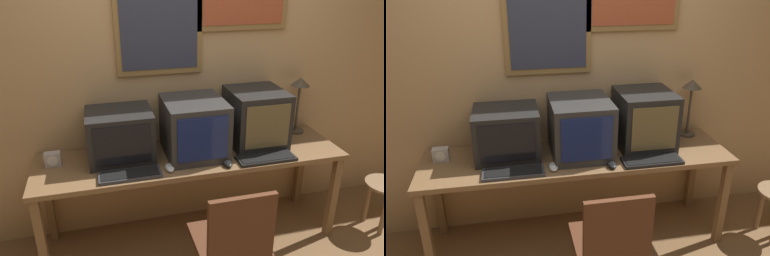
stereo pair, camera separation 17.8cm
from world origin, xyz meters
TOP-DOWN VIEW (x-y plane):
  - wall_back at (0.00, 1.36)m, footprint 8.00×0.08m
  - desk at (0.00, 1.01)m, footprint 2.27×0.60m
  - monitor_left at (-0.51, 1.11)m, footprint 0.46×0.40m
  - monitor_center at (0.02, 1.04)m, footprint 0.43×0.48m
  - monitor_right at (0.53, 1.09)m, footprint 0.41×0.44m
  - keyboard_main at (-0.48, 0.81)m, footprint 0.41×0.15m
  - keyboard_side at (0.50, 0.80)m, footprint 0.43×0.16m
  - mouse_near_keyboard at (-0.21, 0.83)m, footprint 0.06×0.12m
  - mouse_far_corner at (0.20, 0.79)m, footprint 0.06×0.12m
  - desk_clock at (-0.98, 1.10)m, footprint 0.11×0.07m
  - desk_lamp at (0.96, 1.21)m, footprint 0.15×0.15m
  - office_chair at (0.08, 0.34)m, footprint 0.46×0.46m
  - side_stool at (1.56, 0.74)m, footprint 0.33×0.33m

SIDE VIEW (x-z plane):
  - side_stool at x=1.56m, z-range 0.11..0.53m
  - office_chair at x=0.08m, z-range -0.06..0.82m
  - desk at x=0.00m, z-range 0.30..1.05m
  - keyboard_main at x=-0.48m, z-range 0.75..0.77m
  - keyboard_side at x=0.50m, z-range 0.75..0.77m
  - mouse_far_corner at x=0.20m, z-range 0.75..0.78m
  - mouse_near_keyboard at x=-0.21m, z-range 0.75..0.78m
  - desk_clock at x=-0.98m, z-range 0.75..0.85m
  - monitor_left at x=-0.51m, z-range 0.75..1.11m
  - monitor_center at x=0.02m, z-range 0.75..1.16m
  - monitor_right at x=0.53m, z-range 0.75..1.18m
  - desk_lamp at x=0.96m, z-range 0.87..1.34m
  - wall_back at x=0.00m, z-range 0.01..2.61m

